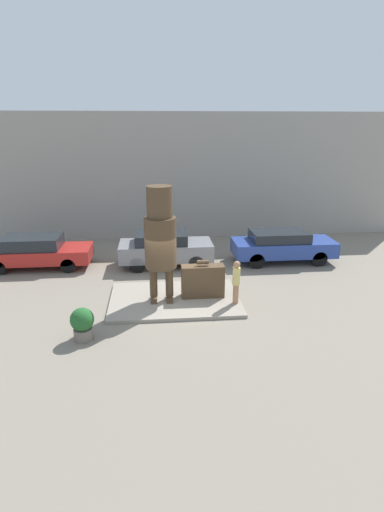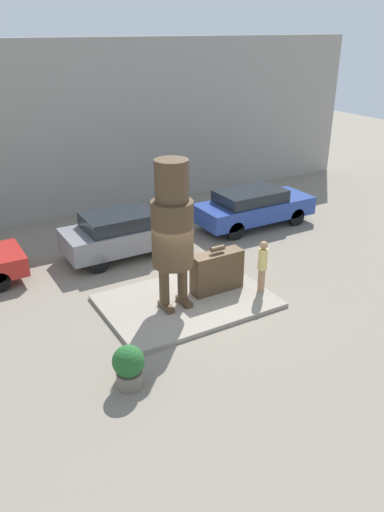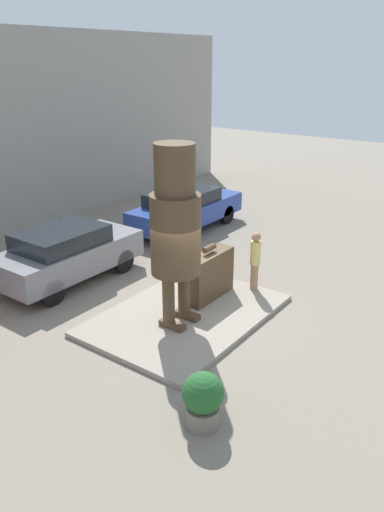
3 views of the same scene
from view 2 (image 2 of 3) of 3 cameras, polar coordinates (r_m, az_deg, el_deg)
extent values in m
plane|color=gray|center=(14.53, -0.57, -5.39)|extent=(60.00, 60.00, 0.00)
cube|color=gray|center=(14.50, -0.57, -5.18)|extent=(4.77, 3.33, 0.12)
cube|color=gray|center=(21.29, -13.21, 13.79)|extent=(28.00, 0.60, 6.92)
cube|color=#4C3823|center=(13.99, -2.95, -5.80)|extent=(0.22, 0.64, 0.14)
cube|color=#4C3823|center=(14.22, -0.89, -5.21)|extent=(0.22, 0.64, 0.14)
cylinder|color=#4C3823|center=(13.75, -3.20, -3.35)|extent=(0.28, 0.28, 1.13)
cylinder|color=#4C3823|center=(13.99, -1.10, -2.79)|extent=(0.28, 0.28, 1.13)
cylinder|color=#4C3823|center=(13.24, -2.24, 2.56)|extent=(1.13, 1.13, 1.81)
cylinder|color=#4C3823|center=(12.76, -2.35, 8.60)|extent=(0.89, 0.89, 1.09)
cube|color=#4C3823|center=(14.71, 2.87, -1.79)|extent=(1.58, 0.51, 1.21)
cylinder|color=#4C3823|center=(14.39, 2.93, 0.87)|extent=(0.44, 0.15, 0.15)
cylinder|color=#A87A56|center=(14.89, 7.94, -2.72)|extent=(0.21, 0.21, 0.72)
cylinder|color=#DBC66B|center=(14.60, 8.09, -0.36)|extent=(0.27, 0.27, 0.64)
sphere|color=#A87A56|center=(14.42, 8.20, 1.22)|extent=(0.24, 0.24, 0.24)
cube|color=gray|center=(17.36, -7.64, 2.32)|extent=(4.23, 1.83, 0.76)
cube|color=#1E2328|center=(17.06, -8.41, 4.09)|extent=(2.33, 1.65, 0.47)
cylinder|color=black|center=(18.69, -4.88, 2.87)|extent=(0.70, 0.18, 0.70)
cylinder|color=black|center=(17.32, -2.50, 1.11)|extent=(0.70, 0.18, 0.70)
cylinder|color=black|center=(17.82, -12.49, 1.22)|extent=(0.70, 0.18, 0.70)
cylinder|color=black|center=(16.38, -10.63, -0.77)|extent=(0.70, 0.18, 0.70)
cube|color=#284293|center=(20.02, 7.17, 5.36)|extent=(4.77, 1.82, 0.70)
cube|color=#1E2328|center=(19.70, 6.70, 6.83)|extent=(2.62, 1.64, 0.45)
cylinder|color=black|center=(21.61, 8.97, 5.74)|extent=(0.70, 0.18, 0.70)
cylinder|color=black|center=(20.45, 11.83, 4.39)|extent=(0.70, 0.18, 0.70)
cylinder|color=black|center=(19.96, 2.30, 4.41)|extent=(0.70, 0.18, 0.70)
cylinder|color=black|center=(18.70, 4.99, 2.88)|extent=(0.70, 0.18, 0.70)
cylinder|color=#70665B|center=(11.47, -7.15, -13.80)|extent=(0.57, 0.57, 0.37)
sphere|color=#235B28|center=(11.18, -7.28, -11.83)|extent=(0.72, 0.72, 0.72)
camera|label=1|loc=(6.26, 81.86, -6.90)|focal=28.00mm
camera|label=3|loc=(5.23, -55.80, -1.82)|focal=35.00mm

